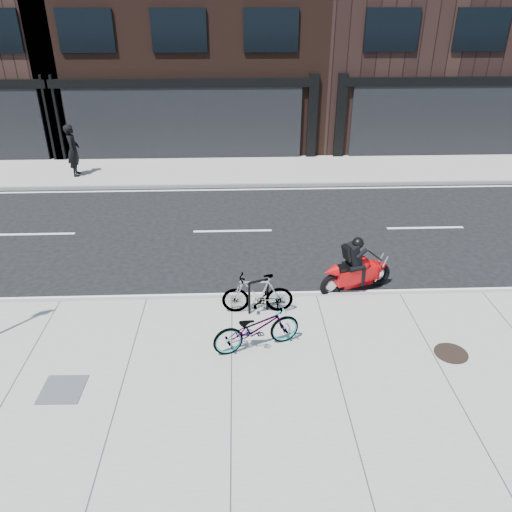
{
  "coord_description": "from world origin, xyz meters",
  "views": [
    {
      "loc": [
        0.18,
        -11.93,
        6.46
      ],
      "look_at": [
        0.59,
        -1.38,
        0.9
      ],
      "focal_mm": 35.0,
      "sensor_mm": 36.0,
      "label": 1
    }
  ],
  "objects_px": {
    "motorcycle": "(360,269)",
    "bicycle_front": "(257,328)",
    "bike_rack": "(258,293)",
    "pedestrian": "(73,150)",
    "bicycle_rear": "(257,293)",
    "utility_grate": "(63,389)",
    "manhole_cover": "(451,353)"
  },
  "relations": [
    {
      "from": "motorcycle",
      "to": "manhole_cover",
      "type": "relative_size",
      "value": 2.85
    },
    {
      "from": "bike_rack",
      "to": "pedestrian",
      "type": "height_order",
      "value": "pedestrian"
    },
    {
      "from": "motorcycle",
      "to": "pedestrian",
      "type": "distance_m",
      "value": 12.74
    },
    {
      "from": "bike_rack",
      "to": "motorcycle",
      "type": "relative_size",
      "value": 0.44
    },
    {
      "from": "motorcycle",
      "to": "manhole_cover",
      "type": "xyz_separation_m",
      "value": [
        1.28,
        -2.66,
        -0.46
      ]
    },
    {
      "from": "motorcycle",
      "to": "bicycle_rear",
      "type": "bearing_deg",
      "value": -177.85
    },
    {
      "from": "bike_rack",
      "to": "bicycle_rear",
      "type": "distance_m",
      "value": 0.02
    },
    {
      "from": "manhole_cover",
      "to": "motorcycle",
      "type": "bearing_deg",
      "value": 115.61
    },
    {
      "from": "motorcycle",
      "to": "utility_grate",
      "type": "height_order",
      "value": "motorcycle"
    },
    {
      "from": "motorcycle",
      "to": "manhole_cover",
      "type": "height_order",
      "value": "motorcycle"
    },
    {
      "from": "utility_grate",
      "to": "bike_rack",
      "type": "bearing_deg",
      "value": 33.01
    },
    {
      "from": "bike_rack",
      "to": "bicycle_front",
      "type": "distance_m",
      "value": 1.27
    },
    {
      "from": "bicycle_front",
      "to": "pedestrian",
      "type": "relative_size",
      "value": 0.91
    },
    {
      "from": "bicycle_rear",
      "to": "motorcycle",
      "type": "height_order",
      "value": "motorcycle"
    },
    {
      "from": "bicycle_front",
      "to": "motorcycle",
      "type": "height_order",
      "value": "motorcycle"
    },
    {
      "from": "pedestrian",
      "to": "manhole_cover",
      "type": "distance_m",
      "value": 15.56
    },
    {
      "from": "pedestrian",
      "to": "utility_grate",
      "type": "relative_size",
      "value": 2.64
    },
    {
      "from": "utility_grate",
      "to": "bicycle_front",
      "type": "bearing_deg",
      "value": 17.18
    },
    {
      "from": "bicycle_rear",
      "to": "motorcycle",
      "type": "bearing_deg",
      "value": 112.9
    },
    {
      "from": "bicycle_rear",
      "to": "pedestrian",
      "type": "bearing_deg",
      "value": -145.11
    },
    {
      "from": "pedestrian",
      "to": "bicycle_front",
      "type": "bearing_deg",
      "value": -158.53
    },
    {
      "from": "bicycle_front",
      "to": "manhole_cover",
      "type": "height_order",
      "value": "bicycle_front"
    },
    {
      "from": "motorcycle",
      "to": "utility_grate",
      "type": "distance_m",
      "value": 7.03
    },
    {
      "from": "bike_rack",
      "to": "motorcycle",
      "type": "bearing_deg",
      "value": 22.56
    },
    {
      "from": "bike_rack",
      "to": "pedestrian",
      "type": "xyz_separation_m",
      "value": [
        -6.73,
        9.82,
        0.51
      ]
    },
    {
      "from": "bicycle_rear",
      "to": "manhole_cover",
      "type": "bearing_deg",
      "value": 67.23
    },
    {
      "from": "manhole_cover",
      "to": "bike_rack",
      "type": "bearing_deg",
      "value": 156.57
    },
    {
      "from": "bicycle_front",
      "to": "pedestrian",
      "type": "distance_m",
      "value": 12.93
    },
    {
      "from": "pedestrian",
      "to": "utility_grate",
      "type": "bearing_deg",
      "value": -175.23
    },
    {
      "from": "bike_rack",
      "to": "utility_grate",
      "type": "bearing_deg",
      "value": -146.99
    },
    {
      "from": "bicycle_rear",
      "to": "utility_grate",
      "type": "distance_m",
      "value": 4.35
    },
    {
      "from": "motorcycle",
      "to": "bicycle_front",
      "type": "bearing_deg",
      "value": -158.47
    }
  ]
}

